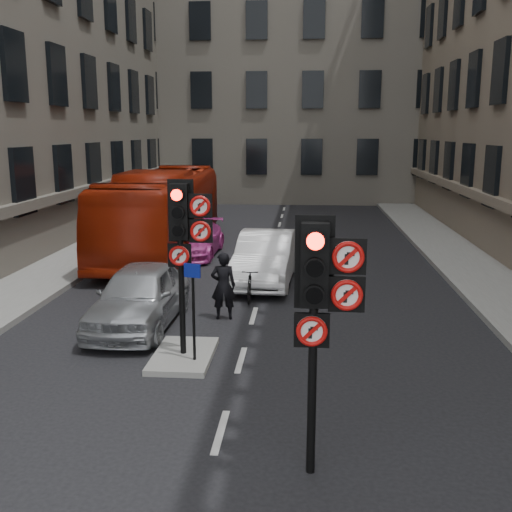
% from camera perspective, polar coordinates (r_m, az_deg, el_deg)
% --- Properties ---
extents(ground, '(120.00, 120.00, 0.00)m').
position_cam_1_polar(ground, '(8.13, -5.55, -23.02)').
color(ground, black).
rests_on(ground, ground).
extents(pavement_left, '(3.00, 50.00, 0.16)m').
position_cam_1_polar(pavement_left, '(20.89, -19.31, -1.37)').
color(pavement_left, gray).
rests_on(pavement_left, ground).
extents(pavement_right, '(3.00, 50.00, 0.16)m').
position_cam_1_polar(pavement_right, '(20.00, 21.87, -2.14)').
color(pavement_right, gray).
rests_on(pavement_right, ground).
extents(centre_island, '(1.20, 2.00, 0.12)m').
position_cam_1_polar(centre_island, '(12.67, -6.92, -9.39)').
color(centre_island, gray).
rests_on(centre_island, ground).
extents(building_far, '(30.00, 14.00, 20.00)m').
position_cam_1_polar(building_far, '(44.88, 3.26, 18.79)').
color(building_far, '#686257').
rests_on(building_far, ground).
extents(signal_near, '(0.91, 0.40, 3.58)m').
position_cam_1_polar(signal_near, '(7.82, 6.18, -3.47)').
color(signal_near, black).
rests_on(signal_near, ground).
extents(signal_far, '(0.91, 0.40, 3.58)m').
position_cam_1_polar(signal_far, '(11.94, -6.84, 2.47)').
color(signal_far, black).
rests_on(signal_far, centre_island).
extents(car_silver, '(1.85, 4.42, 1.50)m').
position_cam_1_polar(car_silver, '(14.63, -11.01, -3.75)').
color(car_silver, '#A7AAAF').
rests_on(car_silver, ground).
extents(car_white, '(1.90, 4.79, 1.55)m').
position_cam_1_polar(car_white, '(18.48, 0.94, -0.15)').
color(car_white, white).
rests_on(car_white, ground).
extents(car_pink, '(1.77, 4.15, 1.19)m').
position_cam_1_polar(car_pink, '(22.59, -5.72, 1.56)').
color(car_pink, '#C53A98').
rests_on(car_pink, ground).
extents(bus_red, '(2.83, 11.40, 3.16)m').
position_cam_1_polar(bus_red, '(23.19, -8.84, 4.21)').
color(bus_red, maroon).
rests_on(bus_red, ground).
extents(motorcycle, '(0.52, 1.59, 0.94)m').
position_cam_1_polar(motorcycle, '(16.60, -0.42, -2.62)').
color(motorcycle, black).
rests_on(motorcycle, ground).
extents(motorcyclist, '(0.68, 0.50, 1.71)m').
position_cam_1_polar(motorcyclist, '(14.88, -3.13, -2.85)').
color(motorcyclist, black).
rests_on(motorcyclist, ground).
extents(info_sign, '(0.34, 0.14, 1.99)m').
position_cam_1_polar(info_sign, '(11.85, -6.01, -4.03)').
color(info_sign, black).
rests_on(info_sign, centre_island).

